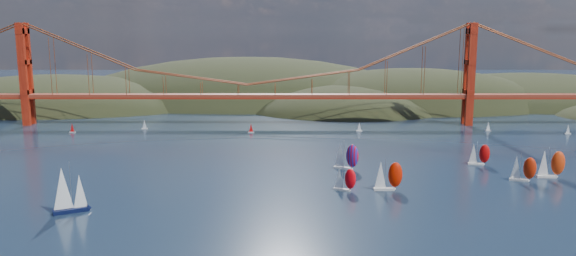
% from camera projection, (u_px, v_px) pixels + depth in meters
% --- Properties ---
extents(ground, '(1200.00, 1200.00, 0.00)m').
position_uv_depth(ground, '(192.00, 254.00, 130.44)').
color(ground, black).
rests_on(ground, ground).
extents(headlands, '(725.00, 225.00, 96.00)m').
position_uv_depth(headlands, '(320.00, 119.00, 406.56)').
color(headlands, black).
rests_on(headlands, ground).
extents(bridge, '(552.00, 12.00, 55.00)m').
position_uv_depth(bridge, '(244.00, 66.00, 302.11)').
color(bridge, maroon).
rests_on(bridge, ground).
extents(sloop_navy, '(10.18, 8.23, 14.84)m').
position_uv_depth(sloop_navy, '(68.00, 190.00, 158.81)').
color(sloop_navy, black).
rests_on(sloop_navy, ground).
extents(racer_0, '(7.60, 5.44, 8.53)m').
position_uv_depth(racer_0, '(344.00, 179.00, 180.86)').
color(racer_0, silver).
rests_on(racer_0, ground).
extents(racer_1, '(9.18, 3.71, 10.60)m').
position_uv_depth(racer_1, '(388.00, 175.00, 181.27)').
color(racer_1, silver).
rests_on(racer_1, ground).
extents(racer_2, '(8.68, 5.69, 9.70)m').
position_uv_depth(racer_2, '(523.00, 168.00, 192.27)').
color(racer_2, silver).
rests_on(racer_2, ground).
extents(racer_3, '(8.12, 4.05, 9.14)m').
position_uv_depth(racer_3, '(479.00, 154.00, 215.52)').
color(racer_3, white).
rests_on(racer_3, ground).
extents(racer_4, '(9.51, 3.94, 10.88)m').
position_uv_depth(racer_4, '(551.00, 163.00, 196.67)').
color(racer_4, silver).
rests_on(racer_4, ground).
extents(racer_rwb, '(9.76, 7.15, 10.97)m').
position_uv_depth(racer_rwb, '(346.00, 156.00, 208.43)').
color(racer_rwb, white).
rests_on(racer_rwb, ground).
extents(distant_boat_2, '(3.00, 2.00, 4.70)m').
position_uv_depth(distant_boat_2, '(72.00, 128.00, 283.37)').
color(distant_boat_2, silver).
rests_on(distant_boat_2, ground).
extents(distant_boat_3, '(3.00, 2.00, 4.70)m').
position_uv_depth(distant_boat_3, '(144.00, 124.00, 293.59)').
color(distant_boat_3, silver).
rests_on(distant_boat_3, ground).
extents(distant_boat_4, '(3.00, 2.00, 4.70)m').
position_uv_depth(distant_boat_4, '(488.00, 126.00, 287.82)').
color(distant_boat_4, silver).
rests_on(distant_boat_4, ground).
extents(distant_boat_5, '(3.00, 2.00, 4.70)m').
position_uv_depth(distant_boat_5, '(568.00, 129.00, 278.95)').
color(distant_boat_5, silver).
rests_on(distant_boat_5, ground).
extents(distant_boat_8, '(3.00, 2.00, 4.70)m').
position_uv_depth(distant_boat_8, '(359.00, 127.00, 286.42)').
color(distant_boat_8, silver).
rests_on(distant_boat_8, ground).
extents(distant_boat_9, '(3.00, 2.00, 4.70)m').
position_uv_depth(distant_boat_9, '(251.00, 128.00, 282.93)').
color(distant_boat_9, silver).
rests_on(distant_boat_9, ground).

